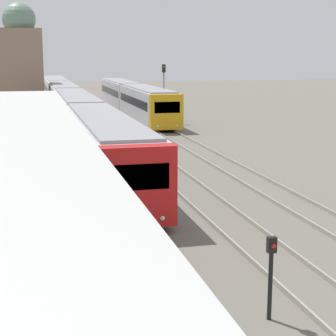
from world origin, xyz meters
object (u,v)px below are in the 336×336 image
Objects in this scene: signal_post_near at (271,269)px; signal_mast_far at (164,86)px; person_on_platform at (60,177)px; train_far at (132,97)px; train_near at (69,104)px.

signal_post_near is 37.71m from signal_mast_far.
person_on_platform is 31.84m from signal_mast_far.
signal_post_near is 0.38× the size of signal_mast_far.
signal_post_near is at bearing -59.57° from person_on_platform.
signal_mast_far is at bearing 80.18° from signal_post_near.
person_on_platform is at bearing -103.71° from train_far.
train_near reaches higher than person_on_platform.
signal_mast_far reaches higher than person_on_platform.
train_near is 8.34m from signal_mast_far.
train_far is at bearing 83.58° from signal_post_near.
train_far is 45.20m from signal_post_near.
train_near is 38.30m from signal_post_near.
signal_post_near is (1.70, -38.26, -0.51)m from train_near.
train_far reaches higher than person_on_platform.
signal_mast_far reaches higher than signal_post_near.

